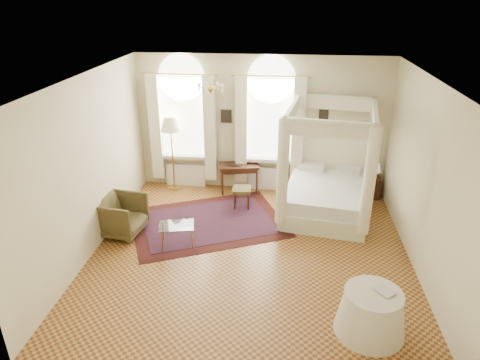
# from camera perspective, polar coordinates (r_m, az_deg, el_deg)

# --- Properties ---
(ground) EXTENTS (6.00, 6.00, 0.00)m
(ground) POSITION_cam_1_polar(r_m,az_deg,el_deg) (8.35, 1.36, -9.66)
(ground) COLOR #A67230
(ground) RESTS_ON ground
(room_walls) EXTENTS (6.00, 6.00, 6.00)m
(room_walls) POSITION_cam_1_polar(r_m,az_deg,el_deg) (7.43, 1.51, 3.12)
(room_walls) COLOR beige
(room_walls) RESTS_ON ground
(window_left) EXTENTS (1.62, 0.27, 3.29)m
(window_left) POSITION_cam_1_polar(r_m,az_deg,el_deg) (10.57, -7.58, 6.57)
(window_left) COLOR white
(window_left) RESTS_ON room_walls
(window_right) EXTENTS (1.62, 0.27, 3.29)m
(window_right) POSITION_cam_1_polar(r_m,az_deg,el_deg) (10.29, 3.94, 6.23)
(window_right) COLOR white
(window_right) RESTS_ON room_walls
(chandelier) EXTENTS (0.51, 0.45, 0.50)m
(chandelier) POSITION_cam_1_polar(r_m,az_deg,el_deg) (8.43, -3.97, 12.19)
(chandelier) COLOR #B0903A
(chandelier) RESTS_ON room_walls
(wall_pictures) EXTENTS (2.54, 0.03, 0.39)m
(wall_pictures) POSITION_cam_1_polar(r_m,az_deg,el_deg) (10.27, 3.39, 8.56)
(wall_pictures) COLOR black
(wall_pictures) RESTS_ON room_walls
(canopy_bed) EXTENTS (2.16, 2.51, 2.45)m
(canopy_bed) POSITION_cam_1_polar(r_m,az_deg,el_deg) (9.66, 11.37, -1.38)
(canopy_bed) COLOR beige
(canopy_bed) RESTS_ON ground
(nightstand) EXTENTS (0.41, 0.38, 0.53)m
(nightstand) POSITION_cam_1_polar(r_m,az_deg,el_deg) (10.78, 17.10, -0.94)
(nightstand) COLOR #391D0F
(nightstand) RESTS_ON ground
(nightstand_lamp) EXTENTS (0.25, 0.25, 0.37)m
(nightstand_lamp) POSITION_cam_1_polar(r_m,az_deg,el_deg) (10.55, 17.65, 1.47)
(nightstand_lamp) COLOR #B0903A
(nightstand_lamp) RESTS_ON nightstand
(writing_desk) EXTENTS (1.04, 0.68, 0.72)m
(writing_desk) POSITION_cam_1_polar(r_m,az_deg,el_deg) (10.48, -0.14, 1.54)
(writing_desk) COLOR #391D0F
(writing_desk) RESTS_ON ground
(laptop) EXTENTS (0.37, 0.28, 0.03)m
(laptop) POSITION_cam_1_polar(r_m,az_deg,el_deg) (10.42, -0.76, 2.11)
(laptop) COLOR black
(laptop) RESTS_ON writing_desk
(stool) EXTENTS (0.44, 0.44, 0.48)m
(stool) POSITION_cam_1_polar(r_m,az_deg,el_deg) (9.81, 0.24, -1.50)
(stool) COLOR #49411F
(stool) RESTS_ON ground
(armchair) EXTENTS (1.00, 0.98, 0.81)m
(armchair) POSITION_cam_1_polar(r_m,az_deg,el_deg) (9.10, -15.60, -4.59)
(armchair) COLOR #443A1D
(armchair) RESTS_ON ground
(coffee_table) EXTENTS (0.75, 0.60, 0.45)m
(coffee_table) POSITION_cam_1_polar(r_m,az_deg,el_deg) (8.45, -8.44, -6.22)
(coffee_table) COLOR silver
(coffee_table) RESTS_ON ground
(floor_lamp) EXTENTS (0.48, 0.48, 1.88)m
(floor_lamp) POSITION_cam_1_polar(r_m,az_deg,el_deg) (10.44, -9.24, 6.90)
(floor_lamp) COLOR #B0903A
(floor_lamp) RESTS_ON ground
(oriental_rug) EXTENTS (3.83, 3.37, 0.01)m
(oriental_rug) POSITION_cam_1_polar(r_m,az_deg,el_deg) (9.36, -4.26, -5.64)
(oriental_rug) COLOR #40100F
(oriental_rug) RESTS_ON ground
(side_table) EXTENTS (1.03, 1.03, 0.70)m
(side_table) POSITION_cam_1_polar(r_m,az_deg,el_deg) (6.78, 17.07, -16.52)
(side_table) COLOR silver
(side_table) RESTS_ON ground
(book) EXTENTS (0.33, 0.35, 0.03)m
(book) POSITION_cam_1_polar(r_m,az_deg,el_deg) (6.55, 18.05, -14.15)
(book) COLOR black
(book) RESTS_ON side_table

